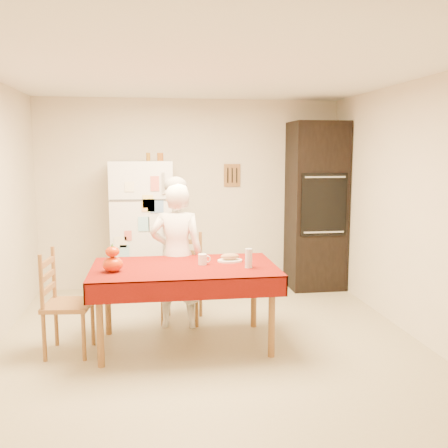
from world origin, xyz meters
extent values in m
plane|color=tan|center=(0.00, 0.00, 0.00)|extent=(4.50, 4.50, 0.00)
cube|color=beige|center=(0.00, 2.25, 1.25)|extent=(4.00, 0.02, 2.50)
cube|color=beige|center=(0.00, -2.25, 1.25)|extent=(4.00, 0.02, 2.50)
cube|color=beige|center=(2.00, 0.00, 1.25)|extent=(0.02, 4.50, 2.50)
cube|color=white|center=(0.00, 0.00, 2.50)|extent=(4.00, 4.50, 0.02)
cube|color=brown|center=(0.55, 2.23, 1.50)|extent=(0.22, 0.02, 0.30)
cube|color=white|center=(-0.65, 1.88, 0.85)|extent=(0.75, 0.70, 1.70)
cube|color=silver|center=(-0.39, 1.51, 1.45)|extent=(0.03, 0.03, 0.25)
cube|color=silver|center=(-0.39, 1.51, 0.70)|extent=(0.03, 0.03, 0.60)
cube|color=black|center=(1.63, 1.93, 1.10)|extent=(0.70, 0.60, 2.20)
cube|color=black|center=(1.63, 1.62, 1.15)|extent=(0.59, 0.02, 0.80)
cylinder|color=brown|center=(-0.98, -0.27, 0.35)|extent=(0.06, 0.06, 0.71)
cylinder|color=brown|center=(-0.98, 0.51, 0.35)|extent=(0.06, 0.06, 0.71)
cylinder|color=brown|center=(0.50, -0.27, 0.35)|extent=(0.06, 0.06, 0.71)
cylinder|color=brown|center=(0.50, 0.51, 0.35)|extent=(0.06, 0.06, 0.71)
cube|color=brown|center=(-0.24, 0.12, 0.73)|extent=(1.60, 0.90, 0.04)
cube|color=#4F0D04|center=(-0.24, 0.12, 0.76)|extent=(1.70, 1.00, 0.01)
cylinder|color=brown|center=(-0.44, 0.67, 0.21)|extent=(0.04, 0.04, 0.43)
cylinder|color=brown|center=(-0.36, 1.00, 0.21)|extent=(0.04, 0.04, 0.43)
cylinder|color=brown|center=(-0.09, 0.59, 0.21)|extent=(0.04, 0.04, 0.43)
cylinder|color=brown|center=(-0.01, 0.92, 0.21)|extent=(0.04, 0.04, 0.43)
cube|color=brown|center=(-0.23, 0.79, 0.45)|extent=(0.50, 0.48, 0.04)
cube|color=brown|center=(-0.19, 0.96, 0.70)|extent=(0.36, 0.11, 0.50)
cylinder|color=brown|center=(-1.14, -0.12, 0.21)|extent=(0.04, 0.04, 0.43)
cylinder|color=brown|center=(-1.48, -0.09, 0.21)|extent=(0.04, 0.04, 0.43)
cylinder|color=brown|center=(-1.10, 0.24, 0.21)|extent=(0.04, 0.04, 0.43)
cylinder|color=brown|center=(-1.44, 0.27, 0.21)|extent=(0.04, 0.04, 0.43)
cube|color=brown|center=(-1.29, 0.08, 0.45)|extent=(0.44, 0.46, 0.04)
cube|color=brown|center=(-1.46, 0.09, 0.70)|extent=(0.07, 0.36, 0.50)
imported|color=white|center=(-0.28, 0.64, 0.75)|extent=(0.59, 0.43, 1.51)
cylinder|color=white|center=(-0.07, 0.16, 0.81)|extent=(0.08, 0.08, 0.10)
ellipsoid|color=#E95F05|center=(-0.88, -0.01, 0.83)|extent=(0.18, 0.18, 0.13)
ellipsoid|color=#D74305|center=(-0.88, -0.01, 0.94)|extent=(0.12, 0.12, 0.09)
cylinder|color=silver|center=(0.34, -0.03, 0.85)|extent=(0.07, 0.07, 0.18)
cylinder|color=white|center=(0.21, 0.25, 0.77)|extent=(0.24, 0.24, 0.02)
ellipsoid|color=#99774B|center=(0.21, 0.25, 0.81)|extent=(0.18, 0.10, 0.06)
cylinder|color=#915F1A|center=(-0.56, 1.93, 1.75)|extent=(0.05, 0.05, 0.10)
cylinder|color=brown|center=(-0.42, 1.93, 1.75)|extent=(0.05, 0.05, 0.10)
cylinder|color=brown|center=(-0.40, 1.93, 1.75)|extent=(0.05, 0.05, 0.10)
camera|label=1|loc=(-0.53, -4.40, 1.81)|focal=40.00mm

